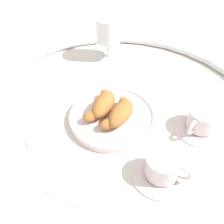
{
  "coord_description": "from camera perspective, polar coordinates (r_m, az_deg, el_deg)",
  "views": [
    {
      "loc": [
        -0.44,
        -0.31,
        0.58
      ],
      "look_at": [
        -0.0,
        0.02,
        0.03
      ],
      "focal_mm": 48.19,
      "sensor_mm": 36.0,
      "label": 1
    }
  ],
  "objects": [
    {
      "name": "table_chrome_rim",
      "position": [
        0.78,
        1.14,
        -1.5
      ],
      "size": [
        0.81,
        0.81,
        0.02
      ],
      "primitive_type": "torus",
      "color": "silver",
      "rests_on": "ground_plane"
    },
    {
      "name": "coffee_cup_near",
      "position": [
        0.68,
        9.64,
        -10.45
      ],
      "size": [
        0.14,
        0.14,
        0.06
      ],
      "color": "silver",
      "rests_on": "ground_plane"
    },
    {
      "name": "croissant_large",
      "position": [
        0.76,
        1.55,
        -0.19
      ],
      "size": [
        0.14,
        0.08,
        0.04
      ],
      "color": "#AD6B33",
      "rests_on": "pastry_plate"
    },
    {
      "name": "sugar_packet",
      "position": [
        0.77,
        -14.09,
        -5.26
      ],
      "size": [
        0.06,
        0.05,
        0.01
      ],
      "primitive_type": "cube",
      "rotation": [
        0.0,
        0.0,
        -0.48
      ],
      "color": "white",
      "rests_on": "ground_plane"
    },
    {
      "name": "folded_napkin",
      "position": [
        0.69,
        -7.29,
        -12.38
      ],
      "size": [
        0.13,
        0.13,
        0.01
      ],
      "primitive_type": "cube",
      "rotation": [
        0.0,
        0.0,
        0.23
      ],
      "color": "silver",
      "rests_on": "ground_plane"
    },
    {
      "name": "coffee_cup_far",
      "position": [
        0.79,
        16.68,
        -1.64
      ],
      "size": [
        0.14,
        0.14,
        0.06
      ],
      "color": "silver",
      "rests_on": "ground_plane"
    },
    {
      "name": "juice_glass_left",
      "position": [
        0.97,
        -0.74,
        15.16
      ],
      "size": [
        0.08,
        0.08,
        0.14
      ],
      "color": "white",
      "rests_on": "ground_plane"
    },
    {
      "name": "croissant_small",
      "position": [
        0.78,
        -1.93,
        1.34
      ],
      "size": [
        0.13,
        0.08,
        0.04
      ],
      "color": "#AD6B33",
      "rests_on": "pastry_plate"
    },
    {
      "name": "pastry_plate",
      "position": [
        0.79,
        -0.0,
        -0.98
      ],
      "size": [
        0.23,
        0.23,
        0.02
      ],
      "color": "silver",
      "rests_on": "ground_plane"
    },
    {
      "name": "ground_plane",
      "position": [
        0.79,
        1.13,
        -2.1
      ],
      "size": [
        2.2,
        2.2,
        0.0
      ],
      "primitive_type": "plane",
      "color": "silver"
    }
  ]
}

